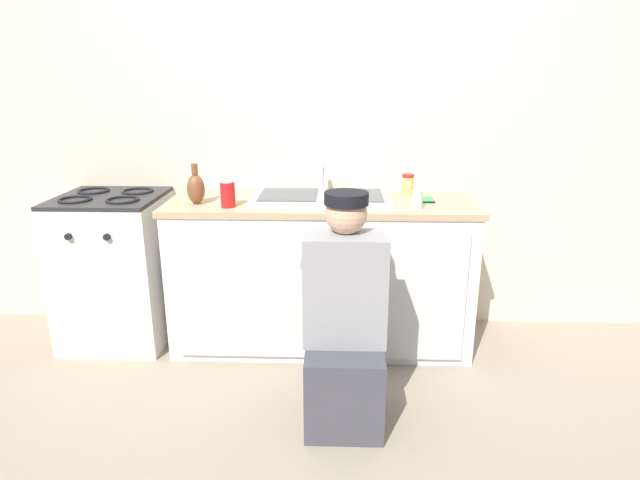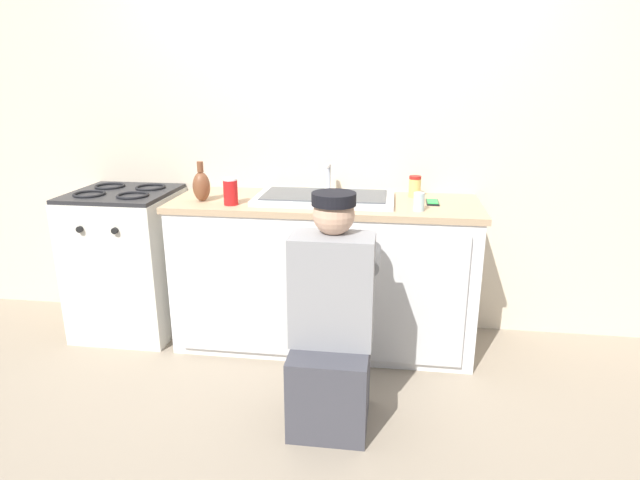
{
  "view_description": "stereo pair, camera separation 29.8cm",
  "coord_description": "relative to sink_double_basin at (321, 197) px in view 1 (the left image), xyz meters",
  "views": [
    {
      "loc": [
        0.1,
        -2.75,
        1.6
      ],
      "look_at": [
        0.0,
        0.1,
        0.72
      ],
      "focal_mm": 30.0,
      "sensor_mm": 36.0,
      "label": 1
    },
    {
      "loc": [
        0.39,
        -2.72,
        1.6
      ],
      "look_at": [
        0.0,
        0.1,
        0.72
      ],
      "focal_mm": 30.0,
      "sensor_mm": 36.0,
      "label": 2
    }
  ],
  "objects": [
    {
      "name": "cell_phone",
      "position": [
        0.62,
        0.02,
        -0.01
      ],
      "size": [
        0.07,
        0.14,
        0.01
      ],
      "color": "black",
      "rests_on": "countertop"
    },
    {
      "name": "water_glass",
      "position": [
        0.53,
        -0.18,
        0.03
      ],
      "size": [
        0.06,
        0.06,
        0.1
      ],
      "color": "#ADC6CC",
      "rests_on": "countertop"
    },
    {
      "name": "soda_cup_red",
      "position": [
        -0.51,
        -0.18,
        0.06
      ],
      "size": [
        0.08,
        0.08,
        0.15
      ],
      "color": "red",
      "rests_on": "countertop"
    },
    {
      "name": "back_wall",
      "position": [
        0.0,
        0.35,
        0.33
      ],
      "size": [
        6.0,
        0.1,
        2.5
      ],
      "primitive_type": "cube",
      "color": "beige",
      "rests_on": "ground_plane"
    },
    {
      "name": "countertop",
      "position": [
        0.0,
        -0.0,
        -0.04
      ],
      "size": [
        1.79,
        0.62,
        0.04
      ],
      "primitive_type": "cube",
      "color": "tan",
      "rests_on": "counter_cabinet"
    },
    {
      "name": "plumber_person",
      "position": [
        0.14,
        -0.79,
        -0.46
      ],
      "size": [
        0.42,
        0.61,
        1.1
      ],
      "color": "#3F3F47",
      "rests_on": "ground_plane"
    },
    {
      "name": "stove_range",
      "position": [
        -1.26,
        -0.0,
        -0.46
      ],
      "size": [
        0.61,
        0.62,
        0.93
      ],
      "color": "silver",
      "rests_on": "ground_plane"
    },
    {
      "name": "ground_plane",
      "position": [
        0.0,
        -0.3,
        -0.92
      ],
      "size": [
        12.0,
        12.0,
        0.0
      ],
      "primitive_type": "plane",
      "color": "gray"
    },
    {
      "name": "counter_cabinet",
      "position": [
        0.0,
        -0.01,
        -0.49
      ],
      "size": [
        1.75,
        0.62,
        0.86
      ],
      "color": "white",
      "rests_on": "ground_plane"
    },
    {
      "name": "sink_double_basin",
      "position": [
        0.0,
        0.0,
        0.0
      ],
      "size": [
        0.8,
        0.44,
        0.19
      ],
      "color": "silver",
      "rests_on": "countertop"
    },
    {
      "name": "vase_decorative",
      "position": [
        -0.7,
        -0.11,
        0.07
      ],
      "size": [
        0.1,
        0.1,
        0.23
      ],
      "color": "brown",
      "rests_on": "countertop"
    },
    {
      "name": "condiment_jar",
      "position": [
        0.52,
        0.17,
        0.05
      ],
      "size": [
        0.07,
        0.07,
        0.13
      ],
      "color": "#DBB760",
      "rests_on": "countertop"
    }
  ]
}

